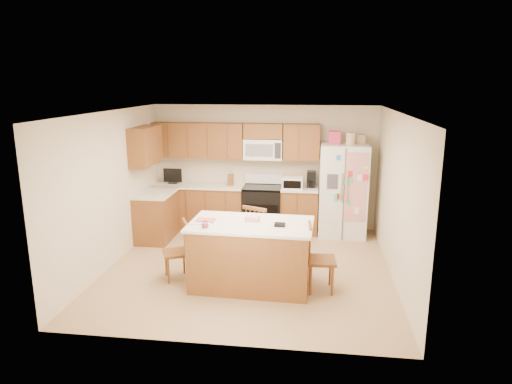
# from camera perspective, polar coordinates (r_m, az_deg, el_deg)

# --- Properties ---
(ground) EXTENTS (4.50, 4.50, 0.00)m
(ground) POSITION_cam_1_polar(r_m,az_deg,el_deg) (7.52, -0.90, -9.45)
(ground) COLOR #936C53
(ground) RESTS_ON ground
(room_shell) EXTENTS (4.60, 4.60, 2.52)m
(room_shell) POSITION_cam_1_polar(r_m,az_deg,el_deg) (7.08, -0.95, 1.35)
(room_shell) COLOR beige
(room_shell) RESTS_ON ground
(cabinetry) EXTENTS (3.36, 1.56, 2.15)m
(cabinetry) POSITION_cam_1_polar(r_m,az_deg,el_deg) (9.09, -5.44, 0.65)
(cabinetry) COLOR #925720
(cabinetry) RESTS_ON ground
(stove) EXTENTS (0.76, 0.65, 1.13)m
(stove) POSITION_cam_1_polar(r_m,az_deg,el_deg) (9.18, 0.82, -2.00)
(stove) COLOR black
(stove) RESTS_ON ground
(refrigerator) EXTENTS (0.90, 0.79, 2.04)m
(refrigerator) POSITION_cam_1_polar(r_m,az_deg,el_deg) (8.97, 10.80, 0.33)
(refrigerator) COLOR white
(refrigerator) RESTS_ON ground
(island) EXTENTS (1.81, 1.10, 1.06)m
(island) POSITION_cam_1_polar(r_m,az_deg,el_deg) (6.73, -0.62, -7.79)
(island) COLOR #925720
(island) RESTS_ON ground
(windsor_chair_left) EXTENTS (0.50, 0.51, 0.91)m
(windsor_chair_left) POSITION_cam_1_polar(r_m,az_deg,el_deg) (7.08, -9.80, -7.40)
(windsor_chair_left) COLOR #925720
(windsor_chair_left) RESTS_ON ground
(windsor_chair_back) EXTENTS (0.58, 0.57, 1.03)m
(windsor_chair_back) POSITION_cam_1_polar(r_m,az_deg,el_deg) (7.44, 0.43, -5.67)
(windsor_chair_back) COLOR #925720
(windsor_chair_back) RESTS_ON ground
(windsor_chair_right) EXTENTS (0.43, 0.45, 0.99)m
(windsor_chair_right) POSITION_cam_1_polar(r_m,az_deg,el_deg) (6.65, 7.92, -8.36)
(windsor_chair_right) COLOR #925720
(windsor_chair_right) RESTS_ON ground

